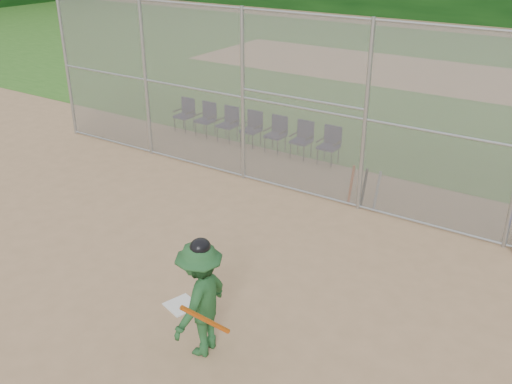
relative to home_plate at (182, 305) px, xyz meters
The scene contains 14 objects.
ground 0.21m from the home_plate, 112.21° to the right, with size 100.00×100.00×0.00m, color #A7815C.
grass_strip 17.80m from the home_plate, 90.26° to the left, with size 100.00×100.00×0.00m, color #2E611D.
dirt_patch_far 17.80m from the home_plate, 90.26° to the left, with size 24.00×24.00×0.00m, color tan.
backstop_fence 5.23m from the home_plate, 90.95° to the left, with size 16.09×0.09×4.00m.
home_plate is the anchor object (origin of this frame).
batter_at_plate 1.43m from the home_plate, 34.06° to the right, with size 0.98×1.30×1.83m.
spare_bats 5.10m from the home_plate, 79.30° to the left, with size 0.66×0.30×0.84m.
chair_0 8.74m from the home_plate, 129.46° to the left, with size 0.54×0.52×0.96m, color #0E0E33, non-canonical shape.
chair_1 8.26m from the home_plate, 125.20° to the left, with size 0.54×0.52×0.96m, color #0E0E33, non-canonical shape.
chair_2 7.83m from the home_plate, 120.45° to the left, with size 0.54×0.52×0.96m, color #0E0E33, non-canonical shape.
chair_3 7.46m from the home_plate, 115.18° to the left, with size 0.54×0.52×0.96m, color #0E0E33, non-canonical shape.
chair_4 7.16m from the home_plate, 109.42° to the left, with size 0.54×0.52×0.96m, color #0E0E33, non-canonical shape.
chair_5 6.94m from the home_plate, 103.22° to the left, with size 0.54×0.52×0.96m, color #0E0E33, non-canonical shape.
chair_6 6.80m from the home_plate, 96.69° to the left, with size 0.54×0.52×0.96m, color #0E0E33, non-canonical shape.
Camera 1 is at (5.21, -5.44, 5.52)m, focal length 40.00 mm.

